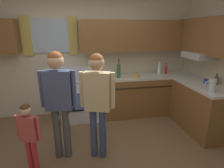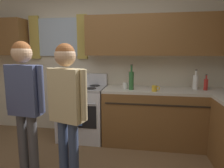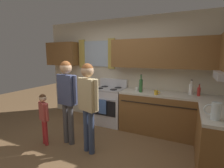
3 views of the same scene
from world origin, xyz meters
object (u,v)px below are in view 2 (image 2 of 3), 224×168
Objects in this scene: bottle_milk_white at (195,82)px; adult_holding_child at (25,96)px; mug_ceramic_white at (126,86)px; mug_mustard_yellow at (155,88)px; bottle_sauce_red at (206,84)px; stove_oven at (83,112)px; adult_in_plaid at (67,101)px; bottle_wine_green at (131,80)px.

bottle_milk_white is 2.47m from adult_holding_child.
mug_ceramic_white is 1.04× the size of mug_mustard_yellow.
bottle_sauce_red reaches higher than mug_mustard_yellow.
adult_holding_child reaches higher than bottle_milk_white.
mug_ceramic_white is 1.56m from adult_holding_child.
adult_in_plaid is (0.26, -1.32, 0.52)m from stove_oven.
mug_ceramic_white is at bearing 144.16° from bottle_wine_green.
adult_holding_child is at bearing 170.57° from adult_in_plaid.
bottle_wine_green reaches higher than mug_mustard_yellow.
mug_ceramic_white is at bearing 49.81° from adult_holding_child.
mug_mustard_yellow is at bearing -155.78° from bottle_milk_white.
bottle_milk_white is 0.20× the size of adult_holding_child.
bottle_wine_green is at bearing -7.40° from stove_oven.
bottle_milk_white reaches higher than mug_ceramic_white.
bottle_milk_white is at bearing 24.22° from mug_mustard_yellow.
adult_holding_child is at bearing -134.49° from bottle_wine_green.
adult_in_plaid is (-0.48, -1.28, 0.04)m from mug_ceramic_white.
mug_mustard_yellow is (0.36, -0.10, -0.11)m from bottle_wine_green.
bottle_wine_green reaches higher than bottle_milk_white.
adult_holding_child is (-0.27, -1.23, 0.54)m from stove_oven.
mug_ceramic_white reaches higher than mug_mustard_yellow.
bottle_sauce_red is (1.97, 0.04, 0.53)m from stove_oven.
bottle_milk_white reaches higher than stove_oven.
bottle_milk_white is 2.10m from adult_in_plaid.
adult_in_plaid is (-0.93, -1.11, 0.04)m from mug_mustard_yellow.
mug_mustard_yellow is at bearing -20.31° from mug_ceramic_white.
bottle_sauce_red reaches higher than stove_oven.
mug_mustard_yellow is (-0.78, -0.24, -0.05)m from bottle_sauce_red.
adult_in_plaid is at bearing -138.32° from bottle_milk_white.
bottle_milk_white is at bearing 6.30° from mug_ceramic_white.
bottle_sauce_red is at bearing 1.09° from stove_oven.
mug_mustard_yellow is at bearing -162.70° from bottle_sauce_red.
mug_ceramic_white is 0.08× the size of adult_holding_child.
adult_holding_child is (-1.46, -1.02, 0.06)m from mug_mustard_yellow.
bottle_milk_white is 0.70m from mug_mustard_yellow.
bottle_sauce_red is at bearing 7.31° from bottle_wine_green.
adult_holding_child is (-1.10, -1.12, -0.04)m from bottle_wine_green.
stove_oven is at bearing 77.75° from adult_holding_child.
stove_oven reaches higher than mug_mustard_yellow.
mug_mustard_yellow is 1.78m from adult_holding_child.
bottle_wine_green is 0.38m from mug_mustard_yellow.
stove_oven is 3.51× the size of bottle_milk_white.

